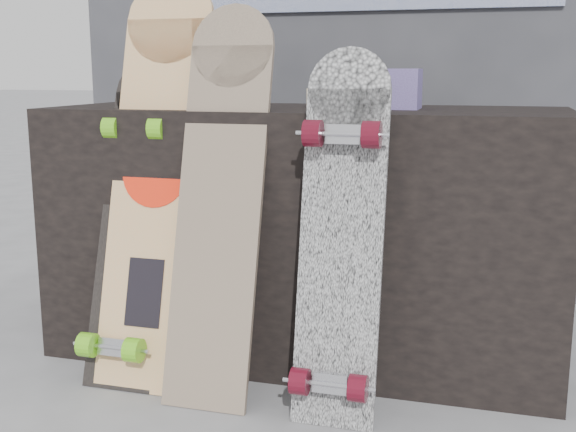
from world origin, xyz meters
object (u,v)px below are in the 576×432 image
(longboard_geisha, at_px, (157,167))
(skateboard_dark, at_px, (134,215))
(longboard_celtic, at_px, (221,190))
(longboard_cascadia, at_px, (341,233))
(vendor_table, at_px, (305,232))

(longboard_geisha, height_order, skateboard_dark, longboard_geisha)
(longboard_celtic, xyz_separation_m, longboard_cascadia, (0.36, -0.08, -0.09))
(vendor_table, bearing_deg, longboard_geisha, -143.74)
(longboard_geisha, bearing_deg, skateboard_dark, -151.95)
(longboard_cascadia, bearing_deg, longboard_celtic, 167.42)
(skateboard_dark, bearing_deg, longboard_celtic, -5.77)
(longboard_celtic, relative_size, longboard_cascadia, 1.13)
(longboard_cascadia, bearing_deg, vendor_table, 116.05)
(longboard_celtic, bearing_deg, skateboard_dark, 174.23)
(longboard_geisha, distance_m, longboard_cascadia, 0.62)
(vendor_table, distance_m, longboard_geisha, 0.53)
(vendor_table, height_order, skateboard_dark, skateboard_dark)
(longboard_geisha, relative_size, longboard_celtic, 1.09)
(vendor_table, distance_m, longboard_celtic, 0.42)
(longboard_geisha, distance_m, skateboard_dark, 0.16)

